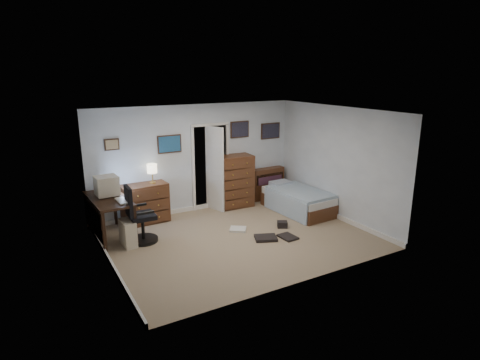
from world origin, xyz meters
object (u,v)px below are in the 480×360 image
computer_desk (104,208)px  tall_dresser (234,181)px  low_dresser (145,203)px  bed (297,200)px  office_chair (139,221)px

computer_desk → tall_dresser: (3.17, 0.48, -0.00)m
low_dresser → tall_dresser: size_ratio=0.77×
computer_desk → bed: computer_desk is taller
office_chair → bed: (3.75, -0.08, -0.17)m
computer_desk → low_dresser: (0.96, 0.50, -0.21)m
office_chair → bed: size_ratio=0.63×
tall_dresser → computer_desk: bearing=-168.5°
office_chair → tall_dresser: bearing=22.0°
computer_desk → tall_dresser: tall_dresser is taller
low_dresser → computer_desk: bearing=-155.1°
low_dresser → tall_dresser: 2.22m
computer_desk → office_chair: office_chair is taller
office_chair → tall_dresser: 2.82m
tall_dresser → bed: bearing=-40.6°
tall_dresser → office_chair: bearing=-156.7°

